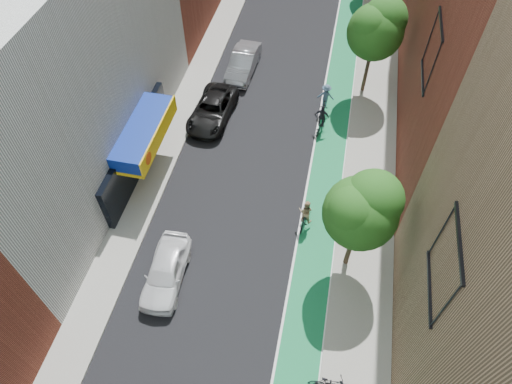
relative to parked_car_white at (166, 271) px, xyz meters
The scene contains 13 objects.
bike_lane 19.94m from the parked_car_white, 69.43° to the left, with size 2.00×68.00×0.01m, color #157B53.
sidewalk_left 18.90m from the parked_car_white, 99.14° to the left, with size 2.00×68.00×0.15m, color gray.
sidewalk_right 20.94m from the parked_car_white, 63.01° to the left, with size 3.00×68.00×0.15m, color gray.
building_left_white 11.66m from the parked_car_white, 140.26° to the left, with size 8.00×20.00×12.00m, color silver.
tree_near 9.86m from the parked_car_white, 17.17° to the left, with size 3.40×3.36×6.42m.
tree_mid 19.23m from the parked_car_white, 62.59° to the left, with size 3.55×3.53×6.74m.
parked_car_white is the anchor object (origin of this frame).
parked_car_black 11.90m from the parked_car_white, 94.16° to the left, with size 2.34×5.07×1.41m, color black.
parked_car_silver 17.14m from the parked_car_white, 90.00° to the left, with size 1.64×4.70×1.55m, color gray.
cyclist_lane_near 7.74m from the parked_car_white, 36.74° to the left, with size 0.84×1.62×1.92m.
cyclist_lane_mid 13.65m from the parked_car_white, 62.99° to the left, with size 0.97×1.81×1.91m.
cyclist_lane_far 15.45m from the parked_car_white, 66.34° to the left, with size 1.08×1.81×2.01m.
parked_bike_mid 9.15m from the parked_car_white, 23.31° to the right, with size 0.52×1.86×1.12m, color black.
Camera 1 is at (3.52, -2.37, 20.48)m, focal length 32.00 mm.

